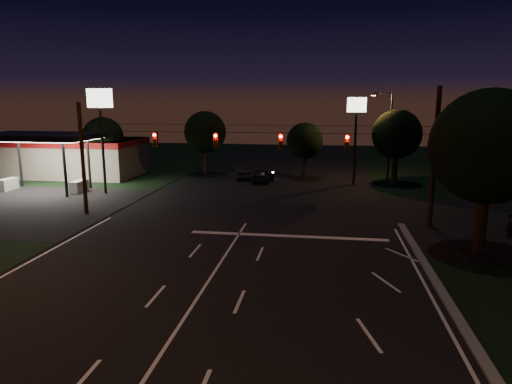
% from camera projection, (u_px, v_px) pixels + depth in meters
% --- Properties ---
extents(ground, '(140.00, 140.00, 0.00)m').
position_uv_depth(ground, '(182.00, 321.00, 17.03)').
color(ground, black).
rests_on(ground, ground).
extents(stop_bar, '(12.00, 0.50, 0.01)m').
position_uv_depth(stop_bar, '(288.00, 236.00, 27.74)').
color(stop_bar, silver).
rests_on(stop_bar, ground).
extents(utility_pole_right, '(0.30, 0.30, 9.00)m').
position_uv_depth(utility_pole_right, '(429.00, 227.00, 29.83)').
color(utility_pole_right, black).
rests_on(utility_pole_right, ground).
extents(utility_pole_left, '(0.28, 0.28, 8.00)m').
position_uv_depth(utility_pole_left, '(87.00, 213.00, 33.32)').
color(utility_pole_left, black).
rests_on(utility_pole_left, ground).
extents(signal_span, '(24.00, 0.40, 1.56)m').
position_uv_depth(signal_span, '(248.00, 140.00, 30.46)').
color(signal_span, black).
rests_on(signal_span, ground).
extents(gas_station, '(14.20, 16.10, 5.25)m').
position_uv_depth(gas_station, '(72.00, 154.00, 49.21)').
color(gas_station, gray).
rests_on(gas_station, ground).
extents(pole_sign_left_near, '(2.20, 0.30, 9.10)m').
position_uv_depth(pole_sign_left_near, '(101.00, 114.00, 39.03)').
color(pole_sign_left_near, black).
rests_on(pole_sign_left_near, ground).
extents(pole_sign_right, '(1.80, 0.30, 8.40)m').
position_uv_depth(pole_sign_right, '(356.00, 120.00, 43.72)').
color(pole_sign_right, black).
rests_on(pole_sign_right, ground).
extents(street_light_right_far, '(2.20, 0.35, 9.00)m').
position_uv_depth(street_light_right_far, '(388.00, 130.00, 45.39)').
color(street_light_right_far, black).
rests_on(street_light_right_far, ground).
extents(tree_right_near, '(6.00, 6.00, 8.76)m').
position_uv_depth(tree_right_near, '(488.00, 148.00, 23.80)').
color(tree_right_near, black).
rests_on(tree_right_near, ground).
extents(tree_far_a, '(4.20, 4.20, 6.42)m').
position_uv_depth(tree_far_a, '(104.00, 138.00, 48.01)').
color(tree_far_a, black).
rests_on(tree_far_a, ground).
extents(tree_far_b, '(4.60, 4.60, 6.98)m').
position_uv_depth(tree_far_b, '(206.00, 133.00, 50.37)').
color(tree_far_b, black).
rests_on(tree_far_b, ground).
extents(tree_far_c, '(3.80, 3.80, 5.86)m').
position_uv_depth(tree_far_c, '(305.00, 141.00, 47.92)').
color(tree_far_c, black).
rests_on(tree_far_c, ground).
extents(tree_far_d, '(4.80, 4.80, 7.30)m').
position_uv_depth(tree_far_d, '(397.00, 135.00, 44.51)').
color(tree_far_d, black).
rests_on(tree_far_d, ground).
extents(tree_far_e, '(4.00, 4.00, 6.18)m').
position_uv_depth(tree_far_e, '(490.00, 145.00, 41.53)').
color(tree_far_e, black).
rests_on(tree_far_e, ground).
extents(car_oncoming_a, '(2.03, 4.21, 1.39)m').
position_uv_depth(car_oncoming_a, '(263.00, 175.00, 45.99)').
color(car_oncoming_a, black).
rests_on(car_oncoming_a, ground).
extents(car_oncoming_b, '(2.43, 4.35, 1.36)m').
position_uv_depth(car_oncoming_b, '(243.00, 172.00, 48.15)').
color(car_oncoming_b, black).
rests_on(car_oncoming_b, ground).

